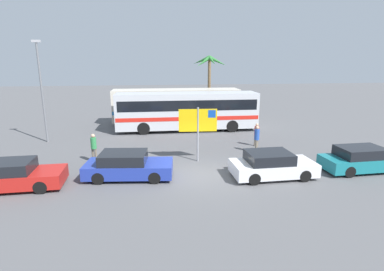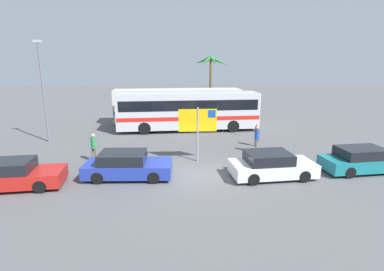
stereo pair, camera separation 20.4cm
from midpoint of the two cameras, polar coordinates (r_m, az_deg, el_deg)
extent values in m
plane|color=#565659|center=(15.73, 0.83, -7.57)|extent=(120.00, 120.00, 0.00)
cube|color=silver|center=(25.40, -1.16, 4.79)|extent=(11.69, 2.42, 2.90)
cube|color=black|center=(25.32, -1.16, 6.02)|extent=(11.23, 2.44, 0.84)
cube|color=red|center=(25.49, -1.15, 3.67)|extent=(11.58, 2.44, 0.32)
cylinder|color=black|center=(27.28, 6.22, 2.74)|extent=(1.00, 0.28, 1.00)
cylinder|color=black|center=(25.22, 7.34, 1.78)|extent=(1.00, 0.28, 1.00)
cylinder|color=black|center=(26.58, -9.19, 2.34)|extent=(1.00, 0.28, 1.00)
cylinder|color=black|center=(24.46, -9.35, 1.33)|extent=(1.00, 0.28, 1.00)
cube|color=silver|center=(28.58, -3.15, 5.80)|extent=(11.69, 2.42, 2.90)
cube|color=black|center=(28.51, -3.17, 6.90)|extent=(11.23, 2.44, 0.84)
cube|color=#1E70B7|center=(28.66, -3.14, 4.80)|extent=(11.58, 2.44, 0.32)
cylinder|color=black|center=(30.30, 3.60, 3.92)|extent=(1.00, 0.28, 1.00)
cylinder|color=black|center=(28.21, 4.41, 3.15)|extent=(1.00, 0.28, 1.00)
cylinder|color=black|center=(29.83, -10.25, 3.56)|extent=(1.00, 0.28, 1.00)
cylinder|color=black|center=(27.70, -10.47, 2.76)|extent=(1.00, 0.28, 1.00)
cylinder|color=gray|center=(17.48, 0.77, 0.15)|extent=(0.11, 0.11, 3.20)
cube|color=yellow|center=(17.30, 0.78, 2.88)|extent=(2.20, 0.16, 1.30)
cube|color=#1447A8|center=(17.32, 3.43, 4.12)|extent=(0.44, 0.09, 0.44)
cube|color=#19757F|center=(18.65, 29.40, -4.38)|extent=(4.56, 1.91, 0.64)
cube|color=black|center=(18.32, 28.95, -2.73)|extent=(2.40, 1.68, 0.52)
cylinder|color=black|center=(20.15, 31.06, -3.87)|extent=(0.61, 0.18, 0.60)
cylinder|color=black|center=(18.48, 24.44, -4.56)|extent=(0.61, 0.18, 0.60)
cylinder|color=black|center=(17.28, 27.31, -6.13)|extent=(0.61, 0.18, 0.60)
cube|color=#23389E|center=(15.67, -12.12, -6.10)|extent=(4.49, 2.25, 0.64)
cube|color=black|center=(15.53, -13.18, -4.07)|extent=(2.41, 1.90, 0.52)
cylinder|color=black|center=(16.33, -6.89, -5.73)|extent=(0.61, 0.22, 0.60)
cylinder|color=black|center=(14.76, -7.49, -7.94)|extent=(0.61, 0.22, 0.60)
cylinder|color=black|center=(16.80, -16.10, -5.63)|extent=(0.61, 0.22, 0.60)
cylinder|color=black|center=(15.27, -17.67, -7.74)|extent=(0.61, 0.22, 0.60)
cube|color=silver|center=(15.92, 14.66, -5.92)|extent=(4.23, 2.00, 0.64)
cube|color=black|center=(15.64, 13.94, -3.99)|extent=(2.22, 1.79, 0.52)
cylinder|color=black|center=(17.25, 17.45, -5.21)|extent=(0.60, 0.18, 0.60)
cylinder|color=black|center=(15.82, 20.19, -7.18)|extent=(0.60, 0.18, 0.60)
cylinder|color=black|center=(16.30, 9.22, -5.86)|extent=(0.60, 0.18, 0.60)
cylinder|color=black|center=(14.78, 11.29, -8.07)|extent=(0.60, 0.18, 0.60)
cube|color=red|center=(16.35, -30.93, -6.99)|extent=(4.52, 1.96, 0.64)
cube|color=black|center=(16.28, -32.06, -5.07)|extent=(2.38, 1.73, 0.52)
cylinder|color=black|center=(16.69, -25.43, -6.61)|extent=(0.61, 0.18, 0.60)
cylinder|color=black|center=(15.23, -27.06, -8.72)|extent=(0.61, 0.18, 0.60)
cylinder|color=#706656|center=(21.37, 11.52, -0.92)|extent=(0.13, 0.13, 0.78)
cylinder|color=#706656|center=(21.32, 11.99, -0.97)|extent=(0.13, 0.13, 0.78)
cylinder|color=red|center=(21.18, 11.84, 0.87)|extent=(0.32, 0.32, 0.62)
sphere|color=tan|center=(21.09, 11.90, 1.97)|extent=(0.21, 0.21, 0.21)
cylinder|color=#706656|center=(19.96, 11.78, -1.89)|extent=(0.13, 0.13, 0.85)
cylinder|color=#706656|center=(19.78, 11.71, -2.02)|extent=(0.13, 0.13, 0.85)
cylinder|color=#2851B2|center=(19.68, 11.85, 0.17)|extent=(0.32, 0.32, 0.67)
sphere|color=tan|center=(19.58, 11.92, 1.45)|extent=(0.23, 0.23, 0.23)
cylinder|color=#706656|center=(18.61, -18.47, -3.54)|extent=(0.13, 0.13, 0.82)
cylinder|color=#706656|center=(18.53, -17.97, -3.57)|extent=(0.13, 0.13, 0.82)
cylinder|color=#338E4C|center=(18.37, -18.40, -1.37)|extent=(0.32, 0.32, 0.65)
sphere|color=tan|center=(18.26, -18.50, -0.05)|extent=(0.22, 0.22, 0.22)
cylinder|color=slate|center=(23.90, -26.63, 6.98)|extent=(0.14, 0.14, 6.95)
cube|color=#B2B2B7|center=(23.83, -27.59, 15.52)|extent=(0.56, 0.20, 0.16)
cylinder|color=brown|center=(33.30, 3.08, 9.07)|extent=(0.32, 0.32, 5.88)
cone|color=#2D7533|center=(33.39, 4.71, 13.75)|extent=(2.03, 0.54, 1.23)
cone|color=#2D7533|center=(34.05, 3.18, 13.64)|extent=(0.82, 2.01, 1.37)
cone|color=#2D7533|center=(33.58, 1.63, 13.94)|extent=(1.93, 1.52, 1.07)
cone|color=#2D7533|center=(32.53, 2.02, 13.73)|extent=(1.87, 1.54, 1.27)
cone|color=#2D7533|center=(32.28, 3.65, 13.89)|extent=(0.68, 2.07, 1.09)
camera|label=1|loc=(0.10, -90.32, -0.08)|focal=28.27mm
camera|label=2|loc=(0.10, 89.68, 0.08)|focal=28.27mm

